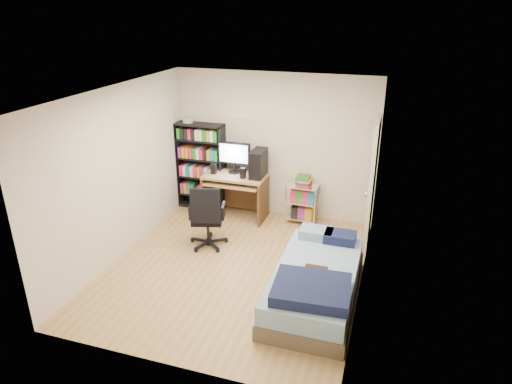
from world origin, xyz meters
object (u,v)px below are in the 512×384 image
(office_chair, at_px, (208,227))
(media_shelf, at_px, (201,165))
(computer_desk, at_px, (242,178))
(bed, at_px, (315,282))

(office_chair, bearing_deg, media_shelf, 101.13)
(media_shelf, height_order, computer_desk, media_shelf)
(media_shelf, relative_size, office_chair, 1.60)
(media_shelf, relative_size, computer_desk, 1.23)
(computer_desk, relative_size, office_chair, 1.30)
(computer_desk, height_order, bed, computer_desk)
(media_shelf, height_order, office_chair, media_shelf)
(computer_desk, height_order, office_chair, computer_desk)
(office_chair, bearing_deg, computer_desk, 66.55)
(office_chair, relative_size, bed, 0.50)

